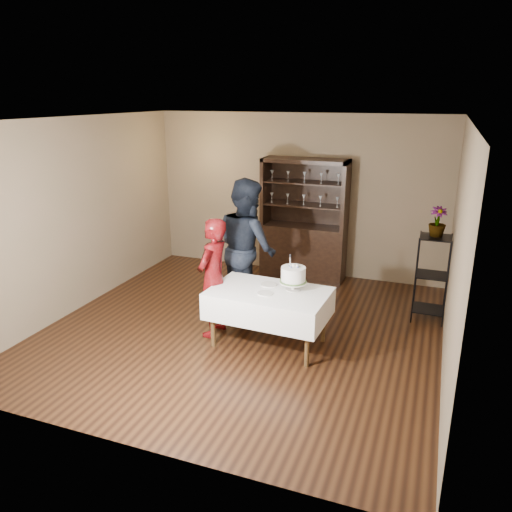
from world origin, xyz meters
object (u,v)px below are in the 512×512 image
object	(u,v)px
man	(247,248)
plant_etagere	(432,275)
china_hutch	(304,239)
woman	(213,278)
cake_table	(269,304)
potted_plant	(438,222)
cake	(293,276)

from	to	relation	value
man	plant_etagere	bearing A→B (deg)	-121.96
china_hutch	woman	size ratio (longest dim) A/B	1.30
cake_table	potted_plant	distance (m)	2.50
woman	cake	world-z (taller)	woman
china_hutch	cake_table	xyz separation A→B (m)	(0.26, -2.51, -0.12)
woman	man	bearing A→B (deg)	174.26
man	potted_plant	distance (m)	2.55
man	china_hutch	bearing A→B (deg)	-58.51
plant_etagere	cake_table	bearing A→B (deg)	-141.30
woman	man	world-z (taller)	man
plant_etagere	cake_table	size ratio (longest dim) A/B	0.81
potted_plant	china_hutch	bearing A→B (deg)	153.63
man	cake	distance (m)	1.10
china_hutch	man	xyz separation A→B (m)	(-0.35, -1.71, 0.30)
woman	cake	bearing A→B (deg)	101.34
cake	potted_plant	size ratio (longest dim) A/B	1.16
cake	potted_plant	distance (m)	2.12
china_hutch	potted_plant	distance (m)	2.43
potted_plant	plant_etagere	bearing A→B (deg)	-81.33
china_hutch	cake_table	bearing A→B (deg)	-84.20
china_hutch	potted_plant	bearing A→B (deg)	-26.37
china_hutch	man	bearing A→B (deg)	-101.48
woman	man	xyz separation A→B (m)	(0.16, 0.78, 0.19)
plant_etagere	potted_plant	bearing A→B (deg)	98.67
potted_plant	woman	bearing A→B (deg)	-150.63
china_hutch	woman	world-z (taller)	china_hutch
cake	china_hutch	bearing A→B (deg)	102.26
china_hutch	cake	distance (m)	2.45
china_hutch	plant_etagere	distance (m)	2.33
cake_table	potted_plant	bearing A→B (deg)	39.18
china_hutch	woman	distance (m)	2.53
china_hutch	woman	bearing A→B (deg)	-101.48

